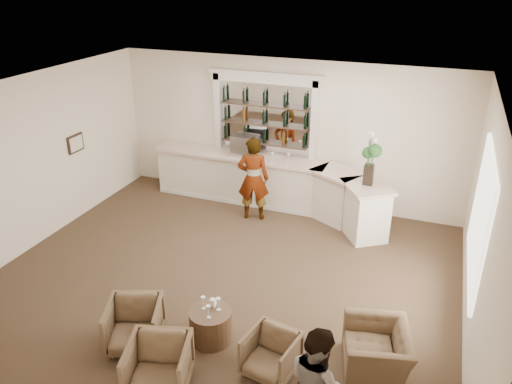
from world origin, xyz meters
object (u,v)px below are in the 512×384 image
cocktail_table (211,325)px  armchair_right (271,354)px  armchair_center (159,367)px  bar_counter (272,184)px  armchair_far (377,350)px  sommelier (253,179)px  espresso_machine (245,145)px  guest (317,383)px  armchair_left (135,325)px  flower_vase (370,155)px

cocktail_table → armchair_right: 1.10m
armchair_right → cocktail_table: bearing=174.0°
armchair_center → armchair_right: size_ratio=1.18×
bar_counter → armchair_far: 5.26m
bar_counter → armchair_right: bearing=-70.8°
sommelier → armchair_far: sommelier is taller
bar_counter → espresso_machine: size_ratio=10.57×
sommelier → guest: sommelier is taller
sommelier → armchair_right: sommelier is taller
armchair_left → flower_vase: (2.54, 4.50, 1.40)m
armchair_center → armchair_right: armchair_center is taller
armchair_far → espresso_machine: espresso_machine is taller
sommelier → armchair_right: (1.89, -4.21, -0.62)m
armchair_left → armchair_center: size_ratio=0.97×
bar_counter → espresso_machine: espresso_machine is taller
cocktail_table → guest: bearing=-29.0°
armchair_center → armchair_right: bearing=15.9°
armchair_far → flower_vase: (-0.82, 3.74, 1.43)m
espresso_machine → sommelier: bearing=-50.9°
cocktail_table → armchair_left: (-0.98, -0.50, 0.11)m
bar_counter → armchair_left: 5.07m
cocktail_table → flower_vase: size_ratio=0.58×
armchair_center → espresso_machine: size_ratio=1.50×
armchair_right → espresso_machine: size_ratio=1.26×
armchair_left → armchair_far: armchair_left is taller
sommelier → armchair_center: sommelier is taller
guest → armchair_left: size_ratio=1.94×
cocktail_table → espresso_machine: 4.96m
armchair_center → armchair_far: 2.93m
cocktail_table → guest: guest is taller
armchair_right → armchair_far: (1.33, 0.57, 0.01)m
guest → flower_vase: bearing=-40.6°
sommelier → espresso_machine: bearing=-72.6°
armchair_right → sommelier: bearing=124.6°
armchair_far → espresso_machine: bearing=-154.6°
sommelier → armchair_left: sommelier is taller
armchair_left → espresso_machine: bearing=72.1°
bar_counter → sommelier: size_ratio=3.08×
armchair_far → sommelier: bearing=-153.3°
bar_counter → espresso_machine: (-0.68, 0.09, 0.80)m
cocktail_table → armchair_far: (2.38, 0.26, 0.07)m
armchair_left → espresso_machine: 5.26m
espresso_machine → armchair_center: bearing=-72.9°
cocktail_table → armchair_far: size_ratio=0.64×
espresso_machine → flower_vase: flower_vase is taller
guest → flower_vase: size_ratio=1.40×
guest → armchair_left: 2.90m
armchair_left → flower_vase: 5.35m
bar_counter → armchair_right: size_ratio=8.36×
sommelier → flower_vase: size_ratio=1.70×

